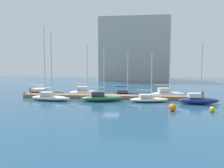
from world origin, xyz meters
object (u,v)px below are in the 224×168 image
object	(u,v)px
sailboat_2	(85,92)
sailboat_5	(149,99)
sailboat_4	(125,94)
sailboat_6	(167,93)
sailboat_0	(43,92)
sailboat_7	(198,99)
mooring_buoy_orange	(173,107)
sailboat_3	(101,97)
harbor_building_distant	(134,50)
sailboat_1	(50,97)
mooring_buoy_yellow	(212,109)

from	to	relation	value
sailboat_2	sailboat_5	xyz separation A→B (m)	(9.86, -4.68, -0.17)
sailboat_4	sailboat_5	xyz separation A→B (m)	(3.37, -4.37, -0.07)
sailboat_6	sailboat_0	bearing A→B (deg)	165.76
sailboat_7	mooring_buoy_orange	xyz separation A→B (m)	(-4.01, -4.68, -0.16)
sailboat_3	harbor_building_distant	world-z (taller)	harbor_building_distant
sailboat_6	sailboat_1	bearing A→B (deg)	-177.31
sailboat_1	sailboat_2	bearing A→B (deg)	60.49
sailboat_2	sailboat_3	xyz separation A→B (m)	(3.41, -4.75, -0.06)
sailboat_3	harbor_building_distant	xyz separation A→B (m)	(4.19, 46.14, 9.97)
sailboat_1	harbor_building_distant	size ratio (longest dim) A/B	0.40
sailboat_3	harbor_building_distant	distance (m)	47.39
sailboat_6	mooring_buoy_orange	size ratio (longest dim) A/B	11.57
harbor_building_distant	sailboat_0	bearing A→B (deg)	-109.73
sailboat_6	sailboat_7	bearing A→B (deg)	-72.16
sailboat_0	sailboat_5	distance (m)	17.73
sailboat_5	harbor_building_distant	bearing A→B (deg)	84.07
sailboat_5	harbor_building_distant	world-z (taller)	harbor_building_distant
sailboat_1	sailboat_3	world-z (taller)	sailboat_1
mooring_buoy_yellow	sailboat_3	bearing A→B (deg)	156.77
sailboat_3	sailboat_7	distance (m)	12.60
sailboat_3	harbor_building_distant	size ratio (longest dim) A/B	0.32
sailboat_6	harbor_building_distant	xyz separation A→B (m)	(-5.33, 41.74, 9.89)
sailboat_0	sailboat_7	size ratio (longest dim) A/B	1.46
mooring_buoy_orange	sailboat_1	bearing A→B (deg)	162.25
sailboat_6	mooring_buoy_yellow	bearing A→B (deg)	-85.52
sailboat_6	sailboat_3	bearing A→B (deg)	-168.29
sailboat_2	sailboat_6	world-z (taller)	sailboat_6
sailboat_3	sailboat_6	distance (m)	10.49
sailboat_7	mooring_buoy_orange	distance (m)	6.17
sailboat_0	harbor_building_distant	distance (m)	45.04
sailboat_4	sailboat_6	xyz separation A→B (m)	(6.44, -0.03, 0.12)
mooring_buoy_yellow	sailboat_4	bearing A→B (deg)	134.09
sailboat_0	sailboat_1	distance (m)	6.16
sailboat_1	mooring_buoy_yellow	distance (m)	20.51
sailboat_4	mooring_buoy_orange	world-z (taller)	sailboat_4
sailboat_0	sailboat_1	xyz separation A→B (m)	(3.40, -5.14, 0.04)
sailboat_3	mooring_buoy_orange	distance (m)	10.13
sailboat_7	harbor_building_distant	world-z (taller)	harbor_building_distant
sailboat_4	mooring_buoy_yellow	distance (m)	13.72
sailboat_3	mooring_buoy_orange	world-z (taller)	sailboat_3
sailboat_1	mooring_buoy_yellow	size ratio (longest dim) A/B	15.88
sailboat_4	harbor_building_distant	size ratio (longest dim) A/B	0.31
sailboat_4	mooring_buoy_yellow	bearing A→B (deg)	-41.27
sailboat_1	sailboat_5	world-z (taller)	sailboat_1
sailboat_3	sailboat_7	xyz separation A→B (m)	(12.58, -0.71, 0.03)
sailboat_1	mooring_buoy_yellow	world-z (taller)	sailboat_1
sailboat_3	sailboat_7	bearing A→B (deg)	-14.86
sailboat_0	mooring_buoy_yellow	bearing A→B (deg)	-25.14
sailboat_0	sailboat_4	world-z (taller)	sailboat_0
mooring_buoy_yellow	mooring_buoy_orange	size ratio (longest dim) A/B	0.73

